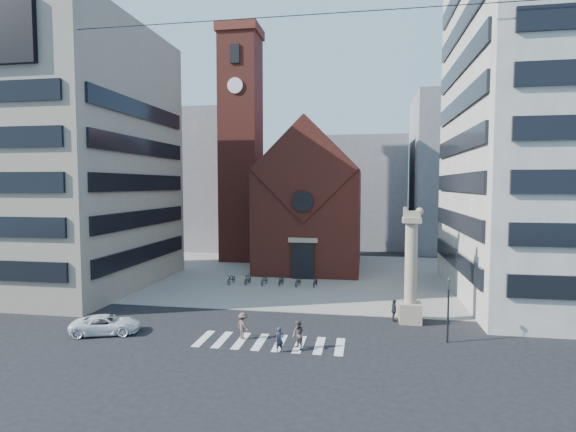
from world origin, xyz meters
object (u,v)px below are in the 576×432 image
object	(u,v)px
scooter_0	(231,279)
pedestrian_1	(298,335)
white_car	(106,325)
traffic_light	(448,308)
pedestrian_2	(394,311)
pedestrian_0	(280,340)
lion_column	(411,277)

from	to	relation	value
scooter_0	pedestrian_1	bearing A→B (deg)	-53.96
white_car	scooter_0	world-z (taller)	white_car
traffic_light	pedestrian_2	xyz separation A→B (m)	(-3.17, 4.00, -1.44)
pedestrian_0	pedestrian_2	bearing A→B (deg)	4.82
pedestrian_0	pedestrian_1	xyz separation A→B (m)	(1.07, 0.67, 0.13)
lion_column	scooter_0	size ratio (longest dim) A/B	4.64
pedestrian_2	scooter_0	world-z (taller)	pedestrian_2
white_car	pedestrian_0	bearing A→B (deg)	-114.14
traffic_light	scooter_0	bearing A→B (deg)	143.06
white_car	pedestrian_0	xyz separation A→B (m)	(12.50, -1.36, 0.13)
traffic_light	pedestrian_2	world-z (taller)	traffic_light
traffic_light	scooter_0	distance (m)	23.83
lion_column	pedestrian_1	size ratio (longest dim) A/B	4.79
scooter_0	lion_column	bearing A→B (deg)	-24.25
scooter_0	pedestrian_0	bearing A→B (deg)	-57.63
lion_column	traffic_light	size ratio (longest dim) A/B	2.02
lion_column	pedestrian_1	bearing A→B (deg)	-137.37
lion_column	white_car	distance (m)	22.09
lion_column	pedestrian_1	xyz separation A→B (m)	(-7.45, -6.86, -2.55)
pedestrian_1	white_car	bearing A→B (deg)	-136.10
traffic_light	scooter_0	world-z (taller)	traffic_light
lion_column	pedestrian_2	xyz separation A→B (m)	(-1.18, 0.00, -2.61)
white_car	scooter_0	distance (m)	16.94
white_car	pedestrian_2	size ratio (longest dim) A/B	2.72
traffic_light	pedestrian_0	xyz separation A→B (m)	(-10.51, -3.53, -1.51)
lion_column	traffic_light	world-z (taller)	lion_column
lion_column	scooter_0	bearing A→B (deg)	148.84
traffic_light	pedestrian_0	distance (m)	11.19
white_car	pedestrian_0	distance (m)	12.57
pedestrian_1	scooter_0	xyz separation A→B (m)	(-9.56, 17.14, -0.36)
pedestrian_2	scooter_0	distance (m)	18.88
white_car	lion_column	bearing A→B (deg)	-91.57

